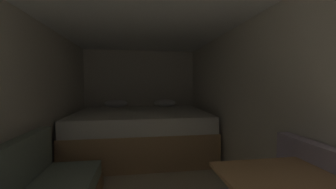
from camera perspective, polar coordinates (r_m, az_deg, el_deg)
wall_back at (r=4.54m, az=-7.80°, el=-0.20°), size 2.49×0.05×1.98m
wall_left at (r=2.51m, az=-36.18°, el=-3.49°), size 0.05×4.61×1.98m
wall_right at (r=2.56m, az=21.43°, el=-2.97°), size 0.05×4.61×1.98m
ceiling_slab at (r=2.33m, az=-7.22°, el=21.92°), size 2.49×4.61×0.05m
bed at (r=3.71m, az=-7.54°, el=-10.40°), size 2.27×1.72×0.92m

